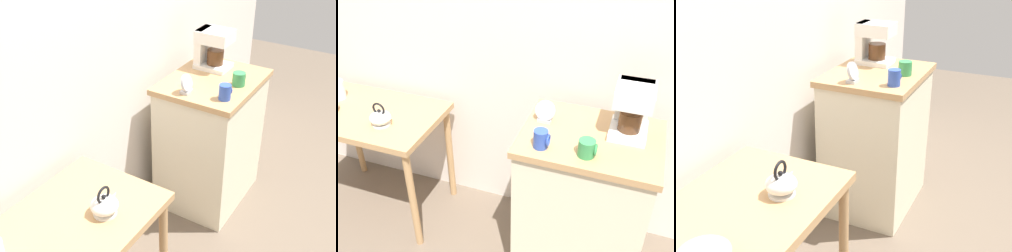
% 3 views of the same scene
% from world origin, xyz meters
% --- Properties ---
extents(ground_plane, '(8.00, 8.00, 0.00)m').
position_xyz_m(ground_plane, '(0.00, 0.00, 0.00)').
color(ground_plane, '#6B5B4C').
extents(back_wall, '(4.40, 0.10, 2.80)m').
position_xyz_m(back_wall, '(0.10, 0.37, 1.40)').
color(back_wall, silver).
rests_on(back_wall, ground_plane).
extents(wooden_table, '(0.87, 0.57, 0.76)m').
position_xyz_m(wooden_table, '(-0.67, -0.02, 0.66)').
color(wooden_table, tan).
rests_on(wooden_table, ground_plane).
extents(kitchen_counter, '(0.70, 0.55, 0.92)m').
position_xyz_m(kitchen_counter, '(0.68, -0.04, 0.46)').
color(kitchen_counter, beige).
rests_on(kitchen_counter, ground_plane).
extents(teakettle, '(0.15, 0.12, 0.15)m').
position_xyz_m(teakettle, '(-0.52, -0.12, 0.81)').
color(teakettle, white).
rests_on(teakettle, wooden_table).
extents(coffee_maker, '(0.18, 0.22, 0.26)m').
position_xyz_m(coffee_maker, '(0.85, 0.06, 1.06)').
color(coffee_maker, white).
rests_on(coffee_maker, kitchen_counter).
extents(mug_blue, '(0.08, 0.07, 0.09)m').
position_xyz_m(mug_blue, '(0.47, -0.22, 0.96)').
color(mug_blue, '#2D4CAD').
rests_on(mug_blue, kitchen_counter).
extents(mug_tall_green, '(0.09, 0.08, 0.08)m').
position_xyz_m(mug_tall_green, '(0.69, -0.21, 0.96)').
color(mug_tall_green, '#338C4C').
rests_on(mug_tall_green, kitchen_counter).
extents(table_clock, '(0.11, 0.05, 0.12)m').
position_xyz_m(table_clock, '(0.43, 0.01, 0.97)').
color(table_clock, '#B2B5BA').
rests_on(table_clock, kitchen_counter).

